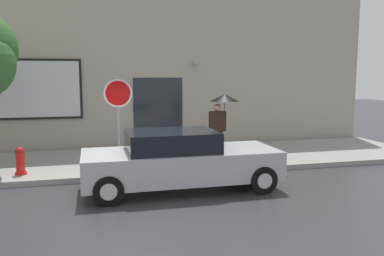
# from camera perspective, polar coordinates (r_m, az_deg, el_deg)

# --- Properties ---
(ground_plane) EXTENTS (60.00, 60.00, 0.00)m
(ground_plane) POSITION_cam_1_polar(r_m,az_deg,el_deg) (9.45, -9.70, -9.05)
(ground_plane) COLOR #333338
(sidewalk) EXTENTS (20.00, 4.00, 0.15)m
(sidewalk) POSITION_cam_1_polar(r_m,az_deg,el_deg) (12.33, -10.85, -4.79)
(sidewalk) COLOR gray
(sidewalk) RESTS_ON ground
(building_facade) EXTENTS (20.00, 0.67, 7.00)m
(building_facade) POSITION_cam_1_polar(r_m,az_deg,el_deg) (14.57, -11.89, 10.54)
(building_facade) COLOR #B2A893
(building_facade) RESTS_ON ground
(parked_car) EXTENTS (4.56, 1.85, 1.41)m
(parked_car) POSITION_cam_1_polar(r_m,az_deg,el_deg) (9.37, -1.84, -4.69)
(parked_car) COLOR #B7BABF
(parked_car) RESTS_ON ground
(fire_hydrant) EXTENTS (0.30, 0.44, 0.72)m
(fire_hydrant) POSITION_cam_1_polar(r_m,az_deg,el_deg) (11.13, -23.43, -4.40)
(fire_hydrant) COLOR red
(fire_hydrant) RESTS_ON sidewalk
(pedestrian_with_umbrella) EXTENTS (0.92, 0.90, 1.97)m
(pedestrian_with_umbrella) POSITION_cam_1_polar(r_m,az_deg,el_deg) (12.13, 4.30, 2.76)
(pedestrian_with_umbrella) COLOR black
(pedestrian_with_umbrella) RESTS_ON sidewalk
(stop_sign) EXTENTS (0.76, 0.10, 2.44)m
(stop_sign) POSITION_cam_1_polar(r_m,az_deg,el_deg) (10.85, -10.55, 3.15)
(stop_sign) COLOR gray
(stop_sign) RESTS_ON sidewalk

